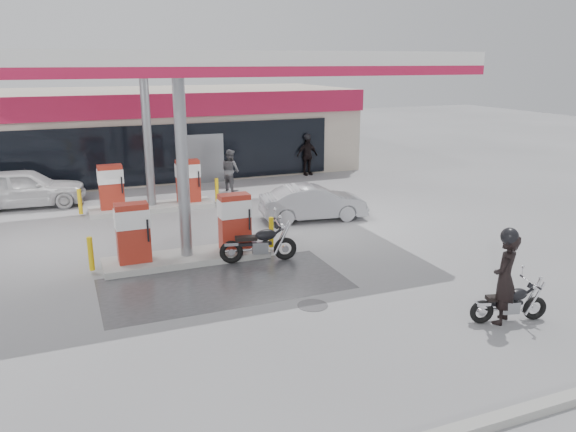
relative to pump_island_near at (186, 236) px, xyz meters
name	(u,v)px	position (x,y,z in m)	size (l,w,h in m)	color
ground	(205,287)	(0.00, -2.00, -0.71)	(90.00, 90.00, 0.00)	gray
wet_patch	(225,284)	(0.50, -2.00, -0.71)	(6.00, 3.00, 0.00)	#4C4C4F
drain_cover	(313,305)	(2.00, -4.00, -0.71)	(0.70, 0.70, 0.01)	#38383A
store_building	(124,131)	(0.01, 13.94, 1.30)	(22.00, 8.22, 4.00)	beige
canopy	(157,64)	(0.00, 3.00, 4.56)	(16.00, 10.02, 5.51)	silver
pump_island_near	(186,236)	(0.00, 0.00, 0.00)	(5.14, 1.30, 1.78)	#9E9E99
pump_island_far	(151,191)	(0.00, 6.00, 0.00)	(5.14, 1.30, 1.78)	#9E9E99
main_motorcycle	(510,304)	(5.55, -6.30, -0.32)	(1.71, 0.77, 0.89)	black
biker_main	(505,279)	(5.36, -6.26, 0.27)	(0.72, 0.47, 1.96)	black
parked_motorcycle	(260,245)	(1.86, -0.81, -0.22)	(2.14, 0.90, 1.11)	black
sedan_white	(25,188)	(-4.35, 8.20, 0.03)	(1.75, 4.34, 1.48)	silver
attendant	(230,170)	(3.62, 7.93, 0.18)	(0.86, 0.67, 1.77)	#525257
hatchback_silver	(313,203)	(5.02, 2.52, -0.11)	(1.28, 3.67, 1.21)	#9E9FA5
biker_walking	(307,156)	(8.03, 9.80, 0.24)	(1.11, 0.46, 1.89)	black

